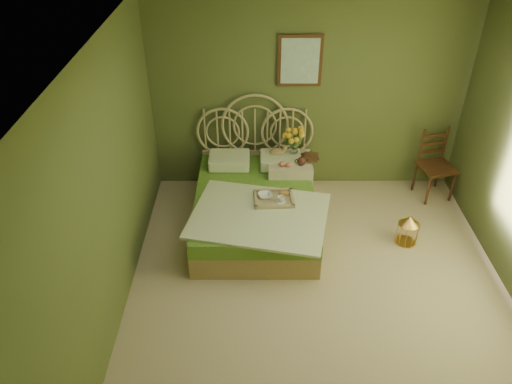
{
  "coord_description": "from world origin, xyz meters",
  "views": [
    {
      "loc": [
        -0.67,
        -3.64,
        3.85
      ],
      "look_at": [
        -0.66,
        1.0,
        0.67
      ],
      "focal_mm": 35.0,
      "sensor_mm": 36.0,
      "label": 1
    }
  ],
  "objects_px": {
    "bed": "(255,204)",
    "birdcage": "(408,230)",
    "nightstand": "(290,175)",
    "chair": "(436,159)"
  },
  "relations": [
    {
      "from": "bed",
      "to": "birdcage",
      "type": "height_order",
      "value": "bed"
    },
    {
      "from": "bed",
      "to": "birdcage",
      "type": "distance_m",
      "value": 1.83
    },
    {
      "from": "chair",
      "to": "nightstand",
      "type": "bearing_deg",
      "value": 170.05
    },
    {
      "from": "nightstand",
      "to": "chair",
      "type": "distance_m",
      "value": 1.93
    },
    {
      "from": "bed",
      "to": "birdcage",
      "type": "xyz_separation_m",
      "value": [
        1.79,
        -0.37,
        -0.11
      ]
    },
    {
      "from": "nightstand",
      "to": "birdcage",
      "type": "bearing_deg",
      "value": -34.2
    },
    {
      "from": "chair",
      "to": "birdcage",
      "type": "height_order",
      "value": "chair"
    },
    {
      "from": "chair",
      "to": "bed",
      "type": "bearing_deg",
      "value": -178.1
    },
    {
      "from": "nightstand",
      "to": "chair",
      "type": "height_order",
      "value": "nightstand"
    },
    {
      "from": "chair",
      "to": "birdcage",
      "type": "distance_m",
      "value": 1.25
    }
  ]
}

